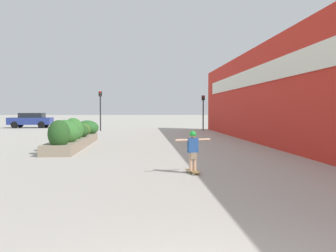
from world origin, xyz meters
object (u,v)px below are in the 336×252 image
skateboarder (193,146)px  traffic_light_right (203,106)px  skateboard (193,171)px  car_leftmost (31,120)px  car_center_left (269,120)px  traffic_light_left (100,104)px

skateboarder → traffic_light_right: bearing=64.2°
skateboard → skateboarder: size_ratio=0.66×
skateboarder → car_leftmost: bearing=98.3°
car_center_left → car_leftmost: bearing=87.6°
car_center_left → skateboard: bearing=157.1°
traffic_light_left → car_leftmost: bearing=141.2°
skateboarder → traffic_light_right: traffic_light_right is taller
car_leftmost → car_center_left: size_ratio=0.95×
car_center_left → traffic_light_left: 18.34m
car_leftmost → car_center_left: 25.55m
car_leftmost → traffic_light_right: bearing=-109.2°
car_leftmost → traffic_light_right: 18.61m
skateboarder → traffic_light_right: 24.07m
skateboard → car_leftmost: bearing=98.3°
traffic_light_left → traffic_light_right: (9.44, 0.39, -0.19)m
skateboard → car_center_left: 31.16m
skateboard → traffic_light_left: traffic_light_left is taller
car_leftmost → traffic_light_right: size_ratio=1.36×
skateboarder → traffic_light_left: traffic_light_left is taller
traffic_light_left → traffic_light_right: traffic_light_left is taller
skateboarder → traffic_light_left: bearing=87.0°
car_leftmost → traffic_light_right: (17.53, -6.11, 1.39)m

